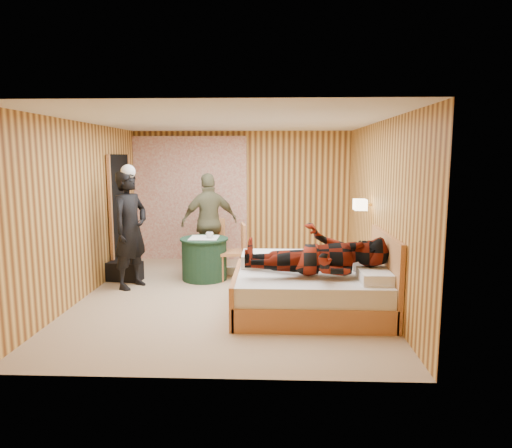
{
  "coord_description": "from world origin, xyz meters",
  "views": [
    {
      "loc": [
        0.62,
        -6.4,
        2.02
      ],
      "look_at": [
        0.37,
        0.09,
        1.05
      ],
      "focal_mm": 32.0,
      "sensor_mm": 36.0,
      "label": 1
    }
  ],
  "objects_px": {
    "bed": "(312,289)",
    "woman_standing": "(130,229)",
    "man_at_table": "(210,222)",
    "man_on_bed": "(316,243)",
    "wall_lamp": "(360,205)",
    "chair_near": "(237,247)",
    "nightstand": "(357,273)",
    "duffel_bag": "(125,271)",
    "chair_far": "(211,240)",
    "round_table": "(204,258)"
  },
  "relations": [
    {
      "from": "bed",
      "to": "woman_standing",
      "type": "height_order",
      "value": "woman_standing"
    },
    {
      "from": "man_at_table",
      "to": "man_on_bed",
      "type": "height_order",
      "value": "man_on_bed"
    },
    {
      "from": "wall_lamp",
      "to": "chair_near",
      "type": "relative_size",
      "value": 0.28
    },
    {
      "from": "chair_near",
      "to": "woman_standing",
      "type": "xyz_separation_m",
      "value": [
        -1.59,
        -0.54,
        0.37
      ]
    },
    {
      "from": "nightstand",
      "to": "chair_near",
      "type": "height_order",
      "value": "chair_near"
    },
    {
      "from": "bed",
      "to": "man_at_table",
      "type": "relative_size",
      "value": 1.14
    },
    {
      "from": "wall_lamp",
      "to": "man_at_table",
      "type": "relative_size",
      "value": 0.15
    },
    {
      "from": "duffel_bag",
      "to": "man_at_table",
      "type": "distance_m",
      "value": 1.68
    },
    {
      "from": "man_at_table",
      "to": "chair_far",
      "type": "bearing_deg",
      "value": 109.25
    },
    {
      "from": "chair_near",
      "to": "man_at_table",
      "type": "distance_m",
      "value": 0.88
    },
    {
      "from": "bed",
      "to": "nightstand",
      "type": "xyz_separation_m",
      "value": [
        0.75,
        0.95,
        -0.02
      ]
    },
    {
      "from": "duffel_bag",
      "to": "woman_standing",
      "type": "distance_m",
      "value": 0.88
    },
    {
      "from": "woman_standing",
      "to": "man_at_table",
      "type": "xyz_separation_m",
      "value": [
        1.06,
        1.17,
        -0.05
      ]
    },
    {
      "from": "man_on_bed",
      "to": "man_at_table",
      "type": "bearing_deg",
      "value": 124.4
    },
    {
      "from": "bed",
      "to": "man_at_table",
      "type": "distance_m",
      "value": 2.8
    },
    {
      "from": "round_table",
      "to": "chair_far",
      "type": "height_order",
      "value": "chair_far"
    },
    {
      "from": "duffel_bag",
      "to": "man_on_bed",
      "type": "relative_size",
      "value": 0.31
    },
    {
      "from": "chair_far",
      "to": "chair_near",
      "type": "bearing_deg",
      "value": -27.2
    },
    {
      "from": "round_table",
      "to": "man_at_table",
      "type": "distance_m",
      "value": 0.84
    },
    {
      "from": "nightstand",
      "to": "round_table",
      "type": "bearing_deg",
      "value": 166.19
    },
    {
      "from": "duffel_bag",
      "to": "man_at_table",
      "type": "bearing_deg",
      "value": 40.52
    },
    {
      "from": "bed",
      "to": "chair_near",
      "type": "relative_size",
      "value": 2.13
    },
    {
      "from": "wall_lamp",
      "to": "nightstand",
      "type": "height_order",
      "value": "wall_lamp"
    },
    {
      "from": "wall_lamp",
      "to": "chair_near",
      "type": "height_order",
      "value": "wall_lamp"
    },
    {
      "from": "wall_lamp",
      "to": "chair_near",
      "type": "bearing_deg",
      "value": 165.44
    },
    {
      "from": "chair_far",
      "to": "duffel_bag",
      "type": "bearing_deg",
      "value": -127.82
    },
    {
      "from": "chair_far",
      "to": "duffel_bag",
      "type": "height_order",
      "value": "chair_far"
    },
    {
      "from": "woman_standing",
      "to": "man_at_table",
      "type": "relative_size",
      "value": 1.05
    },
    {
      "from": "wall_lamp",
      "to": "round_table",
      "type": "height_order",
      "value": "wall_lamp"
    },
    {
      "from": "wall_lamp",
      "to": "duffel_bag",
      "type": "bearing_deg",
      "value": 174.98
    },
    {
      "from": "bed",
      "to": "duffel_bag",
      "type": "relative_size",
      "value": 3.64
    },
    {
      "from": "nightstand",
      "to": "bed",
      "type": "bearing_deg",
      "value": -128.35
    },
    {
      "from": "bed",
      "to": "chair_near",
      "type": "distance_m",
      "value": 1.94
    },
    {
      "from": "duffel_bag",
      "to": "man_on_bed",
      "type": "bearing_deg",
      "value": -19.88
    },
    {
      "from": "wall_lamp",
      "to": "man_on_bed",
      "type": "distance_m",
      "value": 1.56
    },
    {
      "from": "chair_far",
      "to": "chair_near",
      "type": "distance_m",
      "value": 0.78
    },
    {
      "from": "wall_lamp",
      "to": "man_on_bed",
      "type": "relative_size",
      "value": 0.15
    },
    {
      "from": "round_table",
      "to": "chair_near",
      "type": "height_order",
      "value": "chair_near"
    },
    {
      "from": "round_table",
      "to": "duffel_bag",
      "type": "distance_m",
      "value": 1.32
    },
    {
      "from": "chair_far",
      "to": "man_at_table",
      "type": "xyz_separation_m",
      "value": [
        -0.03,
        0.03,
        0.32
      ]
    },
    {
      "from": "chair_far",
      "to": "man_at_table",
      "type": "bearing_deg",
      "value": 154.64
    },
    {
      "from": "nightstand",
      "to": "man_at_table",
      "type": "relative_size",
      "value": 0.33
    },
    {
      "from": "round_table",
      "to": "woman_standing",
      "type": "height_order",
      "value": "woman_standing"
    },
    {
      "from": "bed",
      "to": "chair_far",
      "type": "bearing_deg",
      "value": 126.58
    },
    {
      "from": "bed",
      "to": "chair_far",
      "type": "distance_m",
      "value": 2.71
    },
    {
      "from": "woman_standing",
      "to": "chair_far",
      "type": "bearing_deg",
      "value": -19.51
    },
    {
      "from": "round_table",
      "to": "bed",
      "type": "bearing_deg",
      "value": -43.21
    },
    {
      "from": "bed",
      "to": "man_at_table",
      "type": "height_order",
      "value": "man_at_table"
    },
    {
      "from": "nightstand",
      "to": "chair_far",
      "type": "distance_m",
      "value": 2.67
    },
    {
      "from": "nightstand",
      "to": "man_at_table",
      "type": "xyz_separation_m",
      "value": [
        -2.39,
        1.25,
        0.58
      ]
    }
  ]
}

